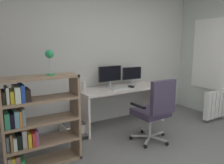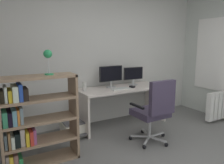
{
  "view_description": "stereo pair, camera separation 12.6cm",
  "coord_description": "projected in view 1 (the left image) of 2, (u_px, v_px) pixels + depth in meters",
  "views": [
    {
      "loc": [
        -2.01,
        -1.42,
        1.53
      ],
      "look_at": [
        -0.18,
        1.57,
        0.91
      ],
      "focal_mm": 34.45,
      "sensor_mm": 36.0,
      "label": 1
    },
    {
      "loc": [
        -1.91,
        -1.48,
        1.53
      ],
      "look_at": [
        -0.18,
        1.57,
        0.91
      ],
      "focal_mm": 34.45,
      "sensor_mm": 36.0,
      "label": 2
    }
  ],
  "objects": [
    {
      "name": "desk",
      "position": [
        121.0,
        96.0,
        4.08
      ],
      "size": [
        1.68,
        0.66,
        0.72
      ],
      "color": "silver",
      "rests_on": "ground"
    },
    {
      "name": "monitor_secondary",
      "position": [
        132.0,
        74.0,
        4.26
      ],
      "size": [
        0.42,
        0.18,
        0.35
      ],
      "color": "#B2B5B7",
      "rests_on": "desk"
    },
    {
      "name": "bookshelf",
      "position": [
        33.0,
        123.0,
        2.65
      ],
      "size": [
        0.93,
        0.33,
        1.15
      ],
      "color": "#93765B",
      "rests_on": "ground"
    },
    {
      "name": "keyboard",
      "position": [
        120.0,
        89.0,
        3.87
      ],
      "size": [
        0.34,
        0.13,
        0.02
      ],
      "primitive_type": "cube",
      "rotation": [
        0.0,
        0.0,
        0.01
      ],
      "color": "silver",
      "rests_on": "desk"
    },
    {
      "name": "computer_mouse",
      "position": [
        131.0,
        86.0,
        4.03
      ],
      "size": [
        0.09,
        0.11,
        0.03
      ],
      "primitive_type": "cube",
      "rotation": [
        0.0,
        0.0,
        0.29
      ],
      "color": "black",
      "rests_on": "desk"
    },
    {
      "name": "monitor_main",
      "position": [
        110.0,
        75.0,
        3.99
      ],
      "size": [
        0.48,
        0.18,
        0.4
      ],
      "color": "#B2B5B7",
      "rests_on": "desk"
    },
    {
      "name": "office_chair",
      "position": [
        155.0,
        108.0,
        3.29
      ],
      "size": [
        0.62,
        0.63,
        1.01
      ],
      "color": "#B7BABC",
      "rests_on": "ground"
    },
    {
      "name": "desk_lamp",
      "position": [
        50.0,
        57.0,
        2.64
      ],
      "size": [
        0.11,
        0.11,
        0.32
      ],
      "color": "#279857",
      "rests_on": "bookshelf"
    },
    {
      "name": "radiator",
      "position": [
        221.0,
        103.0,
        4.39
      ],
      "size": [
        0.96,
        0.1,
        0.55
      ],
      "color": "white",
      "rests_on": "ground"
    },
    {
      "name": "desktop_speaker",
      "position": [
        84.0,
        86.0,
        3.69
      ],
      "size": [
        0.07,
        0.07,
        0.17
      ],
      "primitive_type": "cylinder",
      "color": "silver",
      "rests_on": "desk"
    },
    {
      "name": "wall_back",
      "position": [
        101.0,
        53.0,
        4.17
      ],
      "size": [
        4.42,
        0.1,
        2.69
      ],
      "primitive_type": "cube",
      "color": "silver",
      "rests_on": "ground"
    },
    {
      "name": "printer",
      "position": [
        75.0,
        128.0,
        3.63
      ],
      "size": [
        0.42,
        0.44,
        0.24
      ],
      "color": "silver",
      "rests_on": "ground"
    }
  ]
}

